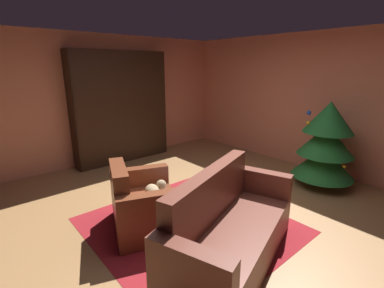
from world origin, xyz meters
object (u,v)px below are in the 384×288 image
at_px(couch_red, 230,233).
at_px(book_stack_on_table, 202,192).
at_px(decorated_tree, 326,143).
at_px(armchair_red, 143,205).
at_px(bookshelf_unit, 127,109).
at_px(coffee_table, 197,199).
at_px(bottle_on_table, 205,195).

height_order(couch_red, book_stack_on_table, couch_red).
relative_size(couch_red, decorated_tree, 1.40).
bearing_deg(armchair_red, bookshelf_unit, 155.41).
xyz_separation_m(bookshelf_unit, armchair_red, (2.55, -1.17, -0.81)).
height_order(coffee_table, bottle_on_table, bottle_on_table).
xyz_separation_m(armchair_red, couch_red, (1.14, 0.34, 0.03)).
distance_m(couch_red, coffee_table, 0.74).
bearing_deg(armchair_red, coffee_table, 51.61).
bearing_deg(bookshelf_unit, armchair_red, -24.59).
xyz_separation_m(bookshelf_unit, bottle_on_table, (3.17, -0.68, -0.59)).
relative_size(coffee_table, book_stack_on_table, 3.08).
relative_size(armchair_red, couch_red, 0.59).
height_order(coffee_table, book_stack_on_table, book_stack_on_table).
xyz_separation_m(book_stack_on_table, decorated_tree, (0.41, 2.41, 0.28)).
bearing_deg(decorated_tree, armchair_red, -106.30).
height_order(couch_red, bottle_on_table, couch_red).
xyz_separation_m(book_stack_on_table, bottle_on_table, (0.15, -0.08, 0.05)).
height_order(armchair_red, bottle_on_table, armchair_red).
relative_size(armchair_red, coffee_table, 1.68).
bearing_deg(book_stack_on_table, bottle_on_table, -28.53).
xyz_separation_m(armchair_red, coffee_table, (0.42, 0.53, 0.07)).
height_order(book_stack_on_table, bottle_on_table, bottle_on_table).
bearing_deg(bottle_on_table, book_stack_on_table, 151.47).
distance_m(armchair_red, book_stack_on_table, 0.75).
height_order(bottle_on_table, decorated_tree, decorated_tree).
bearing_deg(book_stack_on_table, bookshelf_unit, 168.76).
distance_m(couch_red, book_stack_on_table, 0.72).
relative_size(bookshelf_unit, decorated_tree, 1.58).
bearing_deg(bookshelf_unit, decorated_tree, 27.90).
height_order(bookshelf_unit, decorated_tree, bookshelf_unit).
xyz_separation_m(armchair_red, bottle_on_table, (0.61, 0.49, 0.22)).
distance_m(coffee_table, book_stack_on_table, 0.11).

